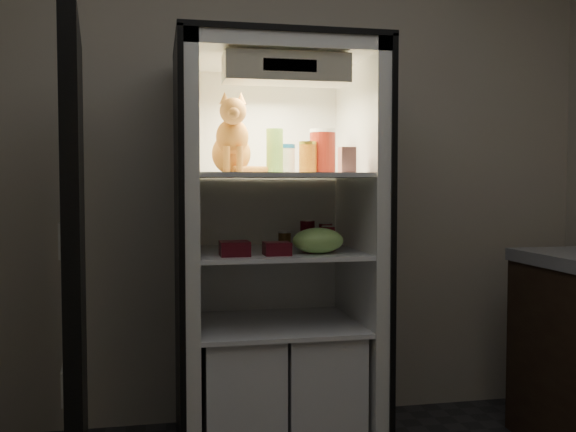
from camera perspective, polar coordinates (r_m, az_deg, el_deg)
name	(u,v)px	position (r m, az deg, el deg)	size (l,w,h in m)	color
room_shell	(374,31)	(1.66, 7.61, 15.98)	(3.60, 3.60, 3.60)	white
refrigerator	(274,281)	(2.99, -1.21, -5.78)	(0.90, 0.72, 1.88)	white
fridge_door	(75,268)	(2.63, -18.40, -4.44)	(0.14, 0.87, 1.85)	black
tabby_cat	(232,144)	(2.89, -4.99, 6.42)	(0.29, 0.34, 0.35)	#C35C19
parmesan_shaker	(275,151)	(2.91, -1.19, 5.79)	(0.08, 0.08, 0.20)	green
mayo_tub	(285,159)	(3.02, -0.30, 5.09)	(0.10, 0.10, 0.14)	white
salsa_jar	(308,157)	(2.93, 1.77, 5.22)	(0.08, 0.08, 0.14)	maroon
pepper_jar	(323,151)	(2.98, 3.10, 5.76)	(0.12, 0.12, 0.20)	maroon
cream_carton	(347,160)	(2.76, 5.27, 4.98)	(0.06, 0.06, 0.11)	silver
soda_can_a	(307,234)	(3.06, 1.74, -1.57)	(0.07, 0.07, 0.13)	black
soda_can_b	(325,235)	(3.02, 3.35, -1.74)	(0.06, 0.06, 0.12)	black
soda_can_c	(328,238)	(2.91, 3.61, -1.99)	(0.06, 0.06, 0.11)	black
condiment_jar	(285,240)	(2.99, -0.30, -2.12)	(0.06, 0.06, 0.08)	#563918
grape_bag	(318,241)	(2.79, 2.69, -2.20)	(0.22, 0.16, 0.11)	#86BE58
berry_box_left	(235,249)	(2.70, -4.77, -2.90)	(0.12, 0.12, 0.06)	#510D15
berry_box_right	(277,249)	(2.72, -0.99, -2.91)	(0.11, 0.11, 0.06)	#510D15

